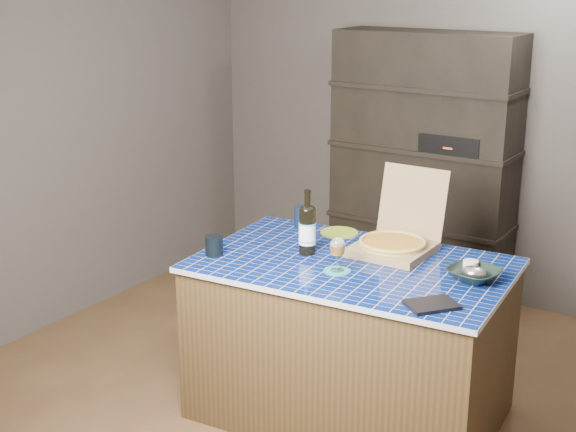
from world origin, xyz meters
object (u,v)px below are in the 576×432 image
Objects in this scene: pizza_box at (395,241)px; mead_bottle at (307,229)px; bowl at (474,274)px; kitchen_island at (351,339)px; wine_glass at (338,248)px; dvd_case at (432,305)px.

pizza_box is 0.45m from mead_bottle.
mead_bottle reaches higher than bowl.
pizza_box reaches higher than kitchen_island.
wine_glass is 0.71× the size of bowl.
mead_bottle is 0.29m from wine_glass.
wine_glass is at bearing -28.26° from mead_bottle.
bowl reaches higher than dvd_case.
mead_bottle reaches higher than kitchen_island.
bowl is (0.83, 0.11, -0.10)m from mead_bottle.
pizza_box is 1.34× the size of mead_bottle.
mead_bottle is 0.84m from dvd_case.
mead_bottle is at bearing -143.39° from pizza_box.
mead_bottle is at bearing -172.26° from bowl.
wine_glass is at bearing -156.74° from bowl.
pizza_box reaches higher than dvd_case.
dvd_case is at bearing -95.61° from bowl.
mead_bottle reaches higher than dvd_case.
bowl is at bearing 7.74° from mead_bottle.
dvd_case is at bearing -50.56° from pizza_box.
kitchen_island is at bearing -169.79° from bowl.
mead_bottle is at bearing 151.74° from wine_glass.
kitchen_island is at bearing 2.07° from mead_bottle.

